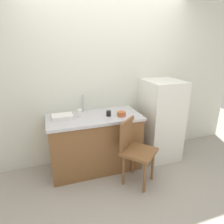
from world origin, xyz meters
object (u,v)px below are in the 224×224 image
(cup_white, at_px, (80,113))
(dish_tray, at_px, (62,116))
(cup_black, at_px, (109,113))
(refrigerator, at_px, (161,120))
(terracotta_bowl, at_px, (121,114))
(chair, at_px, (135,149))

(cup_white, bearing_deg, dish_tray, 172.92)
(dish_tray, height_order, cup_black, cup_black)
(refrigerator, relative_size, terracotta_bowl, 10.62)
(refrigerator, distance_m, cup_white, 1.33)
(chair, relative_size, cup_white, 8.16)
(dish_tray, distance_m, cup_white, 0.24)
(refrigerator, relative_size, dish_tray, 4.61)
(dish_tray, bearing_deg, terracotta_bowl, -12.52)
(chair, relative_size, dish_tray, 3.18)
(cup_white, bearing_deg, cup_black, -12.69)
(terracotta_bowl, distance_m, cup_black, 0.18)
(cup_white, height_order, cup_black, cup_white)
(refrigerator, height_order, cup_white, refrigerator)
(chair, bearing_deg, cup_white, 99.38)
(refrigerator, height_order, chair, refrigerator)
(terracotta_bowl, bearing_deg, chair, -81.42)
(dish_tray, distance_m, terracotta_bowl, 0.83)
(cup_black, bearing_deg, refrigerator, 3.70)
(chair, xyz_separation_m, terracotta_bowl, (-0.06, 0.37, 0.37))
(refrigerator, xyz_separation_m, dish_tray, (-1.55, 0.06, 0.22))
(dish_tray, xyz_separation_m, cup_black, (0.64, -0.12, 0.01))
(cup_black, bearing_deg, chair, -61.99)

